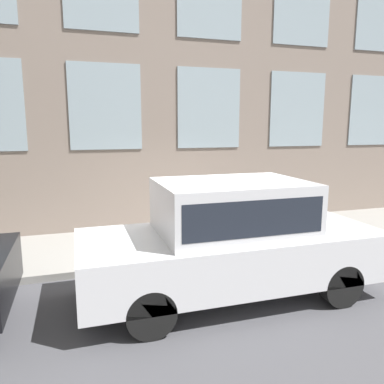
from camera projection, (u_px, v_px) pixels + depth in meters
ground_plane at (191, 266)px, 7.29m from camera, size 80.00×80.00×0.00m
sidewalk at (174, 243)px, 8.52m from camera, size 2.64×60.00×0.13m
fire_hydrant at (183, 235)px, 7.61m from camera, size 0.37×0.47×0.70m
person at (201, 215)px, 7.99m from camera, size 0.27×0.18×1.13m
parked_car_silver_near at (231, 236)px, 5.84m from camera, size 1.85×4.68×1.86m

